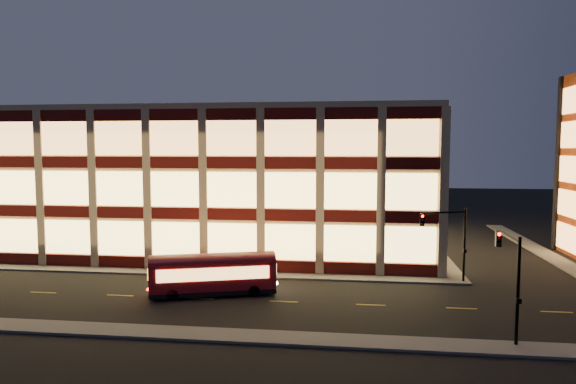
# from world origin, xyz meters

# --- Properties ---
(ground) EXTENTS (200.00, 200.00, 0.00)m
(ground) POSITION_xyz_m (0.00, 0.00, 0.00)
(ground) COLOR black
(ground) RESTS_ON ground
(sidewalk_office_south) EXTENTS (54.00, 2.00, 0.15)m
(sidewalk_office_south) POSITION_xyz_m (-3.00, 1.00, 0.07)
(sidewalk_office_south) COLOR #514F4C
(sidewalk_office_south) RESTS_ON ground
(sidewalk_office_east) EXTENTS (2.00, 30.00, 0.15)m
(sidewalk_office_east) POSITION_xyz_m (23.00, 17.00, 0.07)
(sidewalk_office_east) COLOR #514F4C
(sidewalk_office_east) RESTS_ON ground
(sidewalk_tower_west) EXTENTS (2.00, 30.00, 0.15)m
(sidewalk_tower_west) POSITION_xyz_m (34.00, 17.00, 0.07)
(sidewalk_tower_west) COLOR #514F4C
(sidewalk_tower_west) RESTS_ON ground
(sidewalk_near) EXTENTS (100.00, 2.00, 0.15)m
(sidewalk_near) POSITION_xyz_m (0.00, -13.00, 0.07)
(sidewalk_near) COLOR #514F4C
(sidewalk_near) RESTS_ON ground
(office_building) EXTENTS (50.45, 30.45, 14.50)m
(office_building) POSITION_xyz_m (-2.91, 16.91, 7.25)
(office_building) COLOR tan
(office_building) RESTS_ON ground
(traffic_signal_far) EXTENTS (3.79, 1.87, 6.00)m
(traffic_signal_far) POSITION_xyz_m (22.21, 0.24, 4.11)
(traffic_signal_far) COLOR black
(traffic_signal_far) RESTS_ON ground
(traffic_signal_near) EXTENTS (0.32, 4.45, 6.00)m
(traffic_signal_near) POSITION_xyz_m (23.50, -11.03, 4.13)
(traffic_signal_near) COLOR black
(traffic_signal_near) RESTS_ON ground
(trolley_bus) EXTENTS (9.26, 4.86, 3.05)m
(trolley_bus) POSITION_xyz_m (4.65, -4.89, 1.69)
(trolley_bus) COLOR maroon
(trolley_bus) RESTS_ON ground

